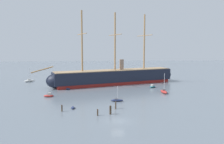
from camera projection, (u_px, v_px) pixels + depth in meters
ground_plane at (118, 121)px, 45.73m from camera, size 400.00×400.00×0.00m
tall_ship at (115, 77)px, 90.54m from camera, size 56.50×22.02×27.97m
dinghy_foreground_left at (73, 108)px, 54.92m from camera, size 0.89×2.03×0.48m
sailboat_near_centre at (117, 100)px, 62.07m from camera, size 3.42×1.35×4.33m
motorboat_mid_left at (49, 96)px, 67.67m from camera, size 3.01×1.37×1.24m
sailboat_mid_right at (164, 91)px, 73.35m from camera, size 1.61×4.99×6.45m
dinghy_alongside_bow at (68, 89)px, 79.43m from camera, size 2.31×2.42×0.55m
motorboat_alongside_stern at (152, 86)px, 83.13m from camera, size 3.06×2.83×1.24m
sailboat_far_left at (29, 81)px, 97.12m from camera, size 4.41×4.09×6.04m
motorboat_far_right at (164, 79)px, 101.47m from camera, size 2.29×3.67×1.43m
motorboat_distant_centre at (103, 77)px, 109.44m from camera, size 3.62×3.55×1.50m
mooring_piling_nearest at (110, 110)px, 50.21m from camera, size 0.44×0.44×1.91m
mooring_piling_left_pair at (98, 112)px, 49.21m from camera, size 0.31×0.31×1.42m
mooring_piling_right_pair at (116, 105)px, 54.53m from camera, size 0.32×0.32×1.86m
mooring_piling_midwater at (62, 108)px, 52.46m from camera, size 0.31×0.31×1.52m
seagull_in_flight at (95, 63)px, 65.54m from camera, size 0.41×1.11×0.13m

